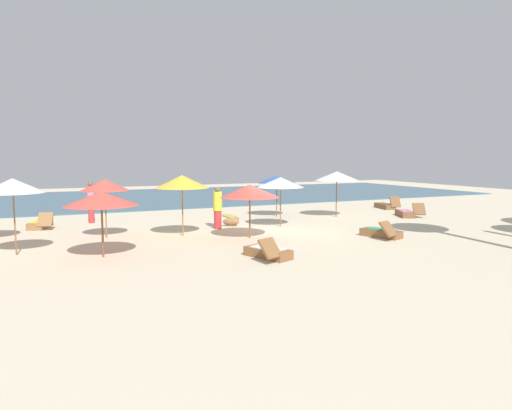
% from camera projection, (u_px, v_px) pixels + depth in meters
% --- Properties ---
extents(ground_plane, '(60.00, 60.00, 0.00)m').
position_uv_depth(ground_plane, '(271.00, 232.00, 18.02)').
color(ground_plane, beige).
extents(ocean_water, '(48.00, 16.00, 0.06)m').
position_uv_depth(ocean_water, '(169.00, 197.00, 33.40)').
color(ocean_water, '#3D6075').
rests_on(ocean_water, ground_plane).
extents(umbrella_0, '(2.02, 2.02, 2.30)m').
position_uv_depth(umbrella_0, '(182.00, 182.00, 16.99)').
color(umbrella_0, olive).
rests_on(umbrella_0, ground_plane).
extents(umbrella_1, '(2.16, 2.16, 2.26)m').
position_uv_depth(umbrella_1, '(337.00, 176.00, 22.36)').
color(umbrella_1, brown).
rests_on(umbrella_1, ground_plane).
extents(umbrella_3, '(1.75, 1.75, 2.18)m').
position_uv_depth(umbrella_3, '(105.00, 185.00, 16.52)').
color(umbrella_3, olive).
rests_on(umbrella_3, ground_plane).
extents(umbrella_4, '(2.17, 2.17, 1.98)m').
position_uv_depth(umbrella_4, '(101.00, 199.00, 13.39)').
color(umbrella_4, brown).
rests_on(umbrella_4, ground_plane).
extents(umbrella_5, '(1.82, 1.82, 2.35)m').
position_uv_depth(umbrella_5, '(13.00, 186.00, 13.64)').
color(umbrella_5, brown).
rests_on(umbrella_5, ground_plane).
extents(umbrella_6, '(1.92, 1.92, 2.04)m').
position_uv_depth(umbrella_6, '(277.00, 179.00, 22.51)').
color(umbrella_6, brown).
rests_on(umbrella_6, ground_plane).
extents(umbrella_7, '(2.18, 2.18, 1.98)m').
position_uv_depth(umbrella_7, '(250.00, 191.00, 16.56)').
color(umbrella_7, brown).
rests_on(umbrella_7, ground_plane).
extents(umbrella_8, '(1.98, 1.98, 2.11)m').
position_uv_depth(umbrella_8, '(281.00, 182.00, 19.22)').
color(umbrella_8, brown).
rests_on(umbrella_8, ground_plane).
extents(lounger_0, '(1.27, 1.75, 0.71)m').
position_uv_depth(lounger_0, '(406.00, 213.00, 22.63)').
color(lounger_0, brown).
rests_on(lounger_0, ground_plane).
extents(lounger_1, '(1.15, 1.78, 0.69)m').
position_uv_depth(lounger_1, '(268.00, 252.00, 13.44)').
color(lounger_1, brown).
rests_on(lounger_1, ground_plane).
extents(lounger_2, '(0.92, 1.71, 0.75)m').
position_uv_depth(lounger_2, '(386.00, 206.00, 26.07)').
color(lounger_2, brown).
rests_on(lounger_2, ground_plane).
extents(lounger_3, '(1.11, 1.79, 0.68)m').
position_uv_depth(lounger_3, '(382.00, 233.00, 16.86)').
color(lounger_3, brown).
rests_on(lounger_3, ground_plane).
extents(lounger_5, '(1.07, 1.77, 0.71)m').
position_uv_depth(lounger_5, '(41.00, 224.00, 19.01)').
color(lounger_5, olive).
rests_on(lounger_5, ground_plane).
extents(person_1, '(0.37, 0.37, 1.89)m').
position_uv_depth(person_1, '(91.00, 202.00, 20.41)').
color(person_1, '#BF3338').
rests_on(person_1, ground_plane).
extents(person_2, '(0.51, 0.51, 1.75)m').
position_uv_depth(person_2, '(218.00, 208.00, 18.81)').
color(person_2, '#BF3338').
rests_on(person_2, ground_plane).
extents(dog, '(0.79, 0.58, 0.36)m').
position_uv_depth(dog, '(232.00, 222.00, 19.60)').
color(dog, olive).
rests_on(dog, ground_plane).
extents(surfboard, '(0.58, 1.92, 0.07)m').
position_uv_depth(surfboard, '(230.00, 216.00, 22.51)').
color(surfboard, gold).
rests_on(surfboard, ground_plane).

